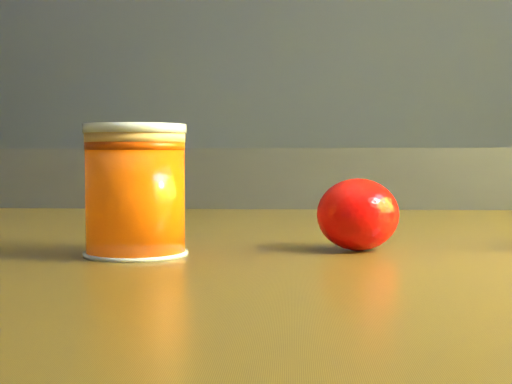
# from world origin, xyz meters

# --- Properties ---
(kitchen_counter) EXTENTS (3.15, 0.60, 0.90)m
(kitchen_counter) POSITION_xyz_m (0.00, 1.45, 0.45)
(kitchen_counter) COLOR #414246
(kitchen_counter) RESTS_ON ground
(table) EXTENTS (1.20, 0.94, 0.81)m
(table) POSITION_xyz_m (0.83, -0.02, 0.71)
(table) COLOR brown
(table) RESTS_ON ground
(juice_glass) EXTENTS (0.07, 0.07, 0.09)m
(juice_glass) POSITION_xyz_m (0.62, -0.12, 0.86)
(juice_glass) COLOR #DC4A04
(juice_glass) RESTS_ON table
(orange_front) EXTENTS (0.07, 0.07, 0.05)m
(orange_front) POSITION_xyz_m (0.77, -0.06, 0.84)
(orange_front) COLOR red
(orange_front) RESTS_ON table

